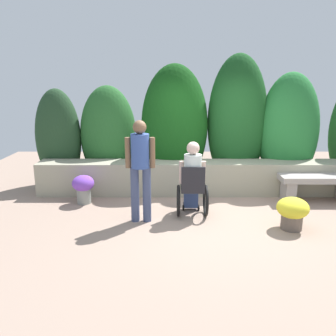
{
  "coord_description": "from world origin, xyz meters",
  "views": [
    {
      "loc": [
        -0.81,
        -5.62,
        2.31
      ],
      "look_at": [
        -0.82,
        0.22,
        0.85
      ],
      "focal_mm": 37.03,
      "sensor_mm": 36.0,
      "label": 1
    }
  ],
  "objects": [
    {
      "name": "ground_plane",
      "position": [
        0.0,
        0.0,
        0.0
      ],
      "size": [
        11.78,
        11.78,
        0.0
      ],
      "primitive_type": "plane",
      "color": "gray"
    },
    {
      "name": "stone_retaining_wall",
      "position": [
        0.0,
        1.42,
        0.34
      ],
      "size": [
        7.03,
        0.59,
        0.68
      ],
      "primitive_type": "cube",
      "color": "#9F9B83",
      "rests_on": "ground"
    },
    {
      "name": "hedge_backdrop",
      "position": [
        0.3,
        2.05,
        1.28
      ],
      "size": [
        7.87,
        1.1,
        2.91
      ],
      "color": "#234125",
      "rests_on": "ground"
    },
    {
      "name": "stone_bench",
      "position": [
        2.13,
        0.91,
        0.35
      ],
      "size": [
        1.49,
        0.47,
        0.52
      ],
      "rotation": [
        0.0,
        0.0,
        0.04
      ],
      "color": "#9D9690",
      "rests_on": "ground"
    },
    {
      "name": "person_in_wheelchair",
      "position": [
        -0.38,
        0.17,
        0.62
      ],
      "size": [
        0.53,
        0.66,
        1.33
      ],
      "rotation": [
        0.0,
        0.0,
        0.0
      ],
      "color": "black",
      "rests_on": "ground"
    },
    {
      "name": "person_standing_companion",
      "position": [
        -1.26,
        -0.1,
        0.99
      ],
      "size": [
        0.49,
        0.3,
        1.71
      ],
      "rotation": [
        0.0,
        0.0,
        -0.07
      ],
      "color": "#3F4A6D",
      "rests_on": "ground"
    },
    {
      "name": "flower_pot_purple_near",
      "position": [
        1.18,
        -0.43,
        0.3
      ],
      "size": [
        0.51,
        0.51,
        0.52
      ],
      "color": "#65574D",
      "rests_on": "ground"
    },
    {
      "name": "flower_pot_terracotta_by_wall",
      "position": [
        -2.45,
        0.78,
        0.34
      ],
      "size": [
        0.42,
        0.42,
        0.56
      ],
      "color": "gray",
      "rests_on": "ground"
    }
  ]
}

